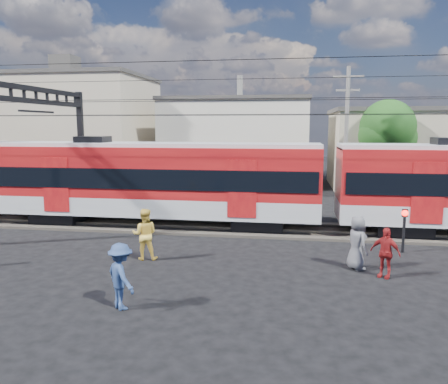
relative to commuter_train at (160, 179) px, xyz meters
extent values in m
plane|color=black|center=(3.66, -8.00, -2.40)|extent=(120.00, 120.00, 0.00)
cube|color=#2D2823|center=(3.66, 0.00, -2.34)|extent=(70.00, 3.40, 0.12)
cube|color=#59544C|center=(3.66, -0.75, -2.22)|extent=(70.00, 0.12, 0.12)
cube|color=#59544C|center=(3.66, 0.75, -2.22)|extent=(70.00, 0.12, 0.12)
cube|color=black|center=(-5.33, 0.00, -2.05)|extent=(2.40, 2.20, 0.70)
cube|color=black|center=(4.91, 0.00, -2.05)|extent=(2.40, 2.20, 0.70)
cube|color=#A5A7AD|center=(-0.21, 0.00, -1.25)|extent=(16.00, 3.00, 0.90)
cube|color=maroon|center=(-0.21, 0.00, 0.40)|extent=(16.00, 3.00, 2.40)
cube|color=black|center=(-0.21, 0.00, 0.15)|extent=(15.68, 3.08, 0.95)
cube|color=#A5A7AD|center=(-0.21, 0.00, 1.65)|extent=(16.00, 2.60, 0.25)
cube|color=black|center=(11.47, 0.00, -2.05)|extent=(2.40, 2.20, 0.70)
cube|color=black|center=(-6.34, 4.50, 1.10)|extent=(0.30, 0.30, 7.00)
cube|color=black|center=(-6.34, 0.00, 4.40)|extent=(0.25, 9.30, 0.25)
cube|color=black|center=(-6.34, 0.00, 3.80)|extent=(0.25, 9.30, 0.25)
cylinder|color=black|center=(3.66, -0.70, 3.10)|extent=(70.00, 0.03, 0.03)
cylinder|color=black|center=(3.66, 0.70, 3.10)|extent=(70.00, 0.03, 0.03)
cylinder|color=black|center=(3.66, -0.70, 3.80)|extent=(70.00, 0.03, 0.03)
cylinder|color=black|center=(3.66, 0.70, 3.80)|extent=(70.00, 0.03, 0.03)
cylinder|color=black|center=(3.66, -3.50, 5.10)|extent=(70.00, 0.03, 0.03)
cylinder|color=black|center=(3.66, 3.50, 5.10)|extent=(70.00, 0.03, 0.03)
cube|color=tan|center=(-13.34, 16.00, 2.10)|extent=(14.00, 10.00, 9.00)
cube|color=#3F3D3A|center=(-13.34, 16.00, 6.75)|extent=(14.28, 10.20, 0.30)
cube|color=beige|center=(1.66, 19.00, 1.10)|extent=(12.00, 12.00, 7.00)
cube|color=#3F3D3A|center=(1.66, 19.00, 4.75)|extent=(12.24, 12.24, 0.30)
cube|color=tan|center=(17.66, 16.00, 0.60)|extent=(16.00, 10.00, 6.00)
cube|color=#3F3D3A|center=(17.66, 16.00, 3.75)|extent=(16.32, 10.20, 0.30)
cylinder|color=slate|center=(9.66, 7.00, 1.85)|extent=(0.24, 0.24, 8.50)
cube|color=slate|center=(9.66, 7.00, 5.50)|extent=(1.80, 0.12, 0.12)
cube|color=slate|center=(9.66, 7.00, 4.70)|extent=(1.40, 0.12, 0.12)
cylinder|color=#382619|center=(12.66, 10.00, -0.44)|extent=(0.36, 0.36, 3.92)
sphere|color=#1C4413|center=(12.66, 10.00, 2.50)|extent=(3.64, 3.64, 3.64)
sphere|color=#1C4413|center=(13.26, 10.30, 1.80)|extent=(2.80, 2.80, 2.80)
imported|color=gold|center=(1.05, -5.36, -1.43)|extent=(1.06, 0.89, 1.95)
imported|color=navy|center=(1.91, -9.76, -1.48)|extent=(1.34, 1.31, 1.85)
imported|color=maroon|center=(9.58, -6.01, -1.55)|extent=(1.06, 0.86, 1.69)
imported|color=#545459|center=(8.78, -5.27, -1.45)|extent=(0.96, 1.10, 1.90)
cylinder|color=black|center=(10.89, -2.90, -1.58)|extent=(0.11, 0.11, 1.64)
sphere|color=#FF140C|center=(10.89, -2.90, -0.80)|extent=(0.26, 0.26, 0.26)
cube|color=black|center=(10.89, -2.90, -0.80)|extent=(0.23, 0.05, 0.32)
camera|label=1|loc=(6.48, -20.63, 2.61)|focal=35.00mm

